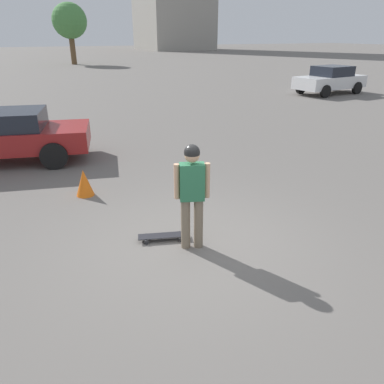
# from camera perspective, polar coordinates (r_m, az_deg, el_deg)

# --- Properties ---
(ground_plane) EXTENTS (220.00, 220.00, 0.00)m
(ground_plane) POSITION_cam_1_polar(r_m,az_deg,el_deg) (6.13, -0.00, -8.30)
(ground_plane) COLOR slate
(person) EXTENTS (0.31, 0.52, 1.71)m
(person) POSITION_cam_1_polar(r_m,az_deg,el_deg) (5.68, -0.00, 0.38)
(person) COLOR #7A6B56
(person) RESTS_ON ground_plane
(skateboard) EXTENTS (0.43, 0.85, 0.08)m
(skateboard) POSITION_cam_1_polar(r_m,az_deg,el_deg) (6.30, -4.40, -6.71)
(skateboard) COLOR #232328
(skateboard) RESTS_ON ground_plane
(car_parked_near) EXTENTS (2.69, 4.71, 1.36)m
(car_parked_near) POSITION_cam_1_polar(r_m,az_deg,el_deg) (11.10, -26.94, 7.69)
(car_parked_near) COLOR maroon
(car_parked_near) RESTS_ON ground_plane
(car_parked_far) EXTENTS (2.31, 4.43, 1.53)m
(car_parked_far) POSITION_cam_1_polar(r_m,az_deg,el_deg) (23.49, 20.33, 15.76)
(car_parked_far) COLOR silver
(car_parked_far) RESTS_ON ground_plane
(tree_distant) EXTENTS (3.71, 3.71, 6.35)m
(tree_distant) POSITION_cam_1_polar(r_m,az_deg,el_deg) (46.48, -18.16, 23.49)
(tree_distant) COLOR brown
(tree_distant) RESTS_ON ground_plane
(traffic_cone) EXTENTS (0.37, 0.37, 0.57)m
(traffic_cone) POSITION_cam_1_polar(r_m,az_deg,el_deg) (8.21, -16.10, 1.37)
(traffic_cone) COLOR orange
(traffic_cone) RESTS_ON ground_plane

